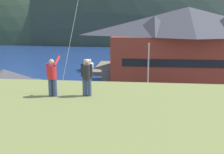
{
  "coord_description": "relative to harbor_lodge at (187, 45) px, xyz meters",
  "views": [
    {
      "loc": [
        4.49,
        -20.8,
        10.31
      ],
      "look_at": [
        1.25,
        9.0,
        3.73
      ],
      "focal_mm": 42.63,
      "sensor_mm": 36.0,
      "label": 1
    }
  ],
  "objects": [
    {
      "name": "harbor_lodge",
      "position": [
        0.0,
        0.0,
        0.0
      ],
      "size": [
        23.82,
        10.48,
        12.05
      ],
      "color": "brown",
      "rests_on": "ground"
    },
    {
      "name": "moored_boat_wharfside",
      "position": [
        -17.72,
        11.29,
        -5.69
      ],
      "size": [
        2.52,
        6.14,
        2.16
      ],
      "color": "silver",
      "rests_on": "ground"
    },
    {
      "name": "storage_shed_near_lot",
      "position": [
        -22.72,
        -12.89,
        -4.03
      ],
      "size": [
        7.95,
        5.07,
        4.58
      ],
      "color": "#474C56",
      "rests_on": "ground"
    },
    {
      "name": "person_kite_flyer",
      "position": [
        -10.97,
        -30.12,
        1.33
      ],
      "size": [
        0.58,
        0.63,
        1.86
      ],
      "color": "#384770",
      "rests_on": "grassy_hill_foreground"
    },
    {
      "name": "ground_plane",
      "position": [
        -11.44,
        -20.89,
        -6.41
      ],
      "size": [
        600.0,
        600.0,
        0.0
      ],
      "primitive_type": "plane",
      "color": "#66604C"
    },
    {
      "name": "parked_car_front_row_red",
      "position": [
        -10.08,
        -14.21,
        -5.35
      ],
      "size": [
        4.24,
        2.14,
        1.82
      ],
      "color": "#B28923",
      "rests_on": "parking_lot_pad"
    },
    {
      "name": "bay_water",
      "position": [
        -11.44,
        39.11,
        -6.4
      ],
      "size": [
        360.0,
        84.0,
        0.03
      ],
      "primitive_type": "cube",
      "color": "navy",
      "rests_on": "ground"
    },
    {
      "name": "parked_car_corner_spot",
      "position": [
        0.88,
        -15.29,
        -5.35
      ],
      "size": [
        4.24,
        2.14,
        1.82
      ],
      "color": "silver",
      "rests_on": "parking_lot_pad"
    },
    {
      "name": "parking_lot_pad",
      "position": [
        -11.44,
        -15.89,
        -6.36
      ],
      "size": [
        40.0,
        20.0,
        0.1
      ],
      "primitive_type": "cube",
      "color": "slate",
      "rests_on": "ground"
    },
    {
      "name": "person_companion",
      "position": [
        -9.4,
        -29.92,
        1.31
      ],
      "size": [
        0.55,
        0.4,
        1.74
      ],
      "color": "#384770",
      "rests_on": "grassy_hill_foreground"
    },
    {
      "name": "far_hill_west_ridge",
      "position": [
        -70.75,
        91.26,
        -6.41
      ],
      "size": [
        91.39,
        67.34,
        86.83
      ],
      "primitive_type": "ellipsoid",
      "color": "#334733",
      "rests_on": "ground"
    },
    {
      "name": "parked_car_back_row_right",
      "position": [
        -11.36,
        -21.44,
        -5.35
      ],
      "size": [
        4.27,
        2.19,
        1.82
      ],
      "color": "navy",
      "rests_on": "parking_lot_pad"
    },
    {
      "name": "parked_car_mid_row_far",
      "position": [
        0.01,
        -20.38,
        -5.35
      ],
      "size": [
        4.32,
        2.29,
        1.82
      ],
      "color": "#B28923",
      "rests_on": "parking_lot_pad"
    },
    {
      "name": "storage_shed_waterside",
      "position": [
        -10.01,
        -1.85,
        -4.25
      ],
      "size": [
        6.67,
        4.82,
        4.17
      ],
      "color": "#474C56",
      "rests_on": "ground"
    },
    {
      "name": "far_hill_east_peak",
      "position": [
        -17.67,
        90.41,
        -6.41
      ],
      "size": [
        142.8,
        66.32,
        92.86
      ],
      "primitive_type": "ellipsoid",
      "color": "#2D3D33",
      "rests_on": "ground"
    },
    {
      "name": "parking_light_pole",
      "position": [
        -6.02,
        -10.33,
        -2.06
      ],
      "size": [
        0.24,
        0.78,
        7.41
      ],
      "color": "#ADADB2",
      "rests_on": "parking_lot_pad"
    },
    {
      "name": "parked_car_mid_row_center",
      "position": [
        -16.35,
        -13.56,
        -5.35
      ],
      "size": [
        4.22,
        2.09,
        1.82
      ],
      "color": "#236633",
      "rests_on": "parking_lot_pad"
    },
    {
      "name": "parked_car_lone_by_shed",
      "position": [
        -4.15,
        -15.22,
        -5.35
      ],
      "size": [
        4.3,
        2.25,
        1.82
      ],
      "color": "red",
      "rests_on": "parking_lot_pad"
    },
    {
      "name": "wharf_dock",
      "position": [
        -14.45,
        12.38,
        -6.06
      ],
      "size": [
        3.2,
        13.08,
        0.7
      ],
      "color": "#70604C",
      "rests_on": "ground"
    },
    {
      "name": "moored_boat_outer_mooring",
      "position": [
        -10.81,
        13.81,
        -5.69
      ],
      "size": [
        2.86,
        8.13,
        2.16
      ],
      "color": "#A8A399",
      "rests_on": "ground"
    },
    {
      "name": "parked_car_front_row_end",
      "position": [
        -5.4,
        -20.71,
        -5.35
      ],
      "size": [
        4.25,
        2.16,
        1.82
      ],
      "color": "black",
      "rests_on": "parking_lot_pad"
    }
  ]
}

